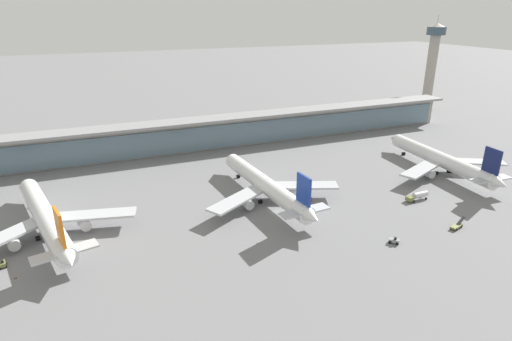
{
  "coord_description": "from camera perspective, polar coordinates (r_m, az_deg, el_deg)",
  "views": [
    {
      "loc": [
        -55.52,
        -115.34,
        63.88
      ],
      "look_at": [
        0.0,
        18.76,
        8.09
      ],
      "focal_mm": 29.67,
      "sensor_mm": 36.0,
      "label": 1
    }
  ],
  "objects": [
    {
      "name": "safety_cone_alpha",
      "position": [
        125.88,
        -29.69,
        -12.4
      ],
      "size": [
        0.62,
        0.62,
        0.7
      ],
      "color": "orange",
      "rests_on": "ground"
    },
    {
      "name": "service_truck_by_tail_olive",
      "position": [
        132.41,
        -30.99,
        -10.72
      ],
      "size": [
        2.19,
        3.12,
        2.05
      ],
      "color": "olive",
      "rests_on": "ground"
    },
    {
      "name": "service_truck_mid_apron_grey",
      "position": [
        130.58,
        18.12,
        -8.98
      ],
      "size": [
        3.19,
        3.26,
        2.05
      ],
      "color": "gray",
      "rests_on": "ground"
    },
    {
      "name": "control_tower",
      "position": [
        311.4,
        22.68,
        13.77
      ],
      "size": [
        12.0,
        12.0,
        60.16
      ],
      "color": "#9E998E",
      "rests_on": "ground"
    },
    {
      "name": "service_truck_on_taxiway_red",
      "position": [
        151.07,
        5.85,
        -3.39
      ],
      "size": [
        5.75,
        8.73,
        2.95
      ],
      "color": "#B21E1E",
      "rests_on": "ground"
    },
    {
      "name": "service_truck_under_wing_olive",
      "position": [
        146.16,
        25.44,
        -6.75
      ],
      "size": [
        6.91,
        3.22,
        2.7
      ],
      "color": "olive",
      "rests_on": "ground"
    },
    {
      "name": "airliner_right_stand",
      "position": [
        190.21,
        23.74,
        1.33
      ],
      "size": [
        50.74,
        66.05,
        17.59
      ],
      "color": "white",
      "rests_on": "ground"
    },
    {
      "name": "terminal_building",
      "position": [
        206.6,
        -6.07,
        5.18
      ],
      "size": [
        274.53,
        12.8,
        15.2
      ],
      "color": "#9E998E",
      "rests_on": "ground"
    },
    {
      "name": "ground_plane",
      "position": [
        143.06,
        2.89,
        -5.52
      ],
      "size": [
        1200.0,
        1200.0,
        0.0
      ],
      "primitive_type": "plane",
      "color": "slate"
    },
    {
      "name": "service_truck_near_nose_olive",
      "position": [
        160.95,
        20.99,
        -3.18
      ],
      "size": [
        8.66,
        2.67,
        2.95
      ],
      "color": "olive",
      "rests_on": "ground"
    },
    {
      "name": "airliner_left_stand",
      "position": [
        140.99,
        -26.49,
        -5.8
      ],
      "size": [
        49.51,
        65.39,
        17.59
      ],
      "color": "white",
      "rests_on": "ground"
    },
    {
      "name": "airliner_centre_stand",
      "position": [
        148.94,
        1.4,
        -2.04
      ],
      "size": [
        50.65,
        66.08,
        17.59
      ],
      "color": "white",
      "rests_on": "ground"
    }
  ]
}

